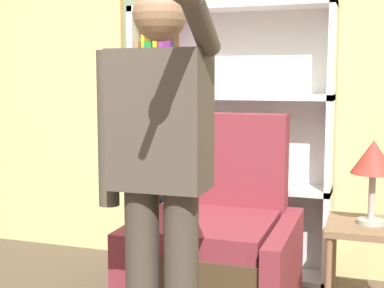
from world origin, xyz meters
name	(u,v)px	position (x,y,z in m)	size (l,w,h in m)	color
wall_back	(204,76)	(0.00, 2.03, 1.40)	(8.00, 0.11, 2.80)	#DBCC84
bookcase	(211,144)	(0.10, 1.87, 0.92)	(1.42, 0.28, 1.89)	white
armchair	(218,252)	(0.35, 1.17, 0.37)	(0.89, 0.91, 1.17)	#4C3823
person_standing	(159,168)	(0.34, 0.30, 1.00)	(0.55, 0.78, 1.75)	#473D33
side_table	(370,242)	(1.19, 1.23, 0.50)	(0.46, 0.46, 0.60)	#846647
table_lamp	(373,161)	(1.19, 1.23, 0.94)	(0.24, 0.24, 0.46)	#B7B2A8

